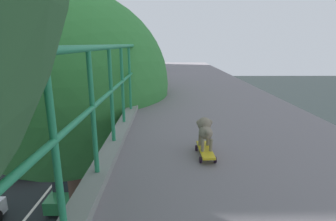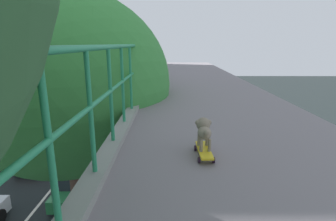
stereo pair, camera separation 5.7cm
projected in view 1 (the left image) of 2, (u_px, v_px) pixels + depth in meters
green_railing at (61, 202)px, 1.57m from camera, size 0.20×31.07×1.23m
car_green_fifth at (80, 180)px, 13.25m from camera, size 1.94×4.55×1.42m
car_red_taxi_sixth at (41, 154)px, 16.36m from camera, size 1.91×3.97×1.48m
city_bus at (99, 91)px, 31.29m from camera, size 2.63×11.48×3.43m
roadside_tree_mid at (66, 85)px, 6.50m from camera, size 5.17×5.17×8.81m
toy_skateboard at (205, 151)px, 2.90m from camera, size 0.19×0.50×0.09m
small_dog at (205, 129)px, 2.91m from camera, size 0.19×0.36×0.33m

